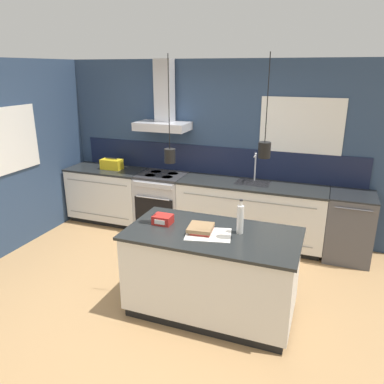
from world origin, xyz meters
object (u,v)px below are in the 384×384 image
at_px(book_stack, 201,229).
at_px(yellow_toolbox, 112,164).
at_px(bottle_on_island, 240,219).
at_px(red_supply_box, 163,219).
at_px(oven_range, 162,202).
at_px(dishwasher, 349,226).

distance_m(book_stack, yellow_toolbox, 2.82).
bearing_deg(bottle_on_island, red_supply_box, -176.15).
bearing_deg(yellow_toolbox, oven_range, -0.28).
distance_m(dishwasher, yellow_toolbox, 3.68).
xyz_separation_m(oven_range, dishwasher, (2.75, 0.00, -0.00)).
bearing_deg(oven_range, dishwasher, 0.09).
xyz_separation_m(book_stack, red_supply_box, (-0.45, 0.06, 0.01)).
bearing_deg(yellow_toolbox, dishwasher, -0.00).
xyz_separation_m(oven_range, bottle_on_island, (1.65, -1.69, 0.61)).
distance_m(dishwasher, red_supply_box, 2.64).
relative_size(bottle_on_island, book_stack, 1.23).
relative_size(red_supply_box, yellow_toolbox, 0.57).
bearing_deg(book_stack, bottle_on_island, 17.09).
bearing_deg(dishwasher, oven_range, -179.91).
height_order(bottle_on_island, book_stack, bottle_on_island).
bearing_deg(dishwasher, red_supply_box, -137.73).
bearing_deg(red_supply_box, yellow_toolbox, 134.54).
distance_m(bottle_on_island, yellow_toolbox, 3.05).
distance_m(dishwasher, bottle_on_island, 2.11).
height_order(oven_range, bottle_on_island, bottle_on_island).
bearing_deg(oven_range, bottle_on_island, -45.71).
xyz_separation_m(dishwasher, book_stack, (-1.47, -1.80, 0.49)).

